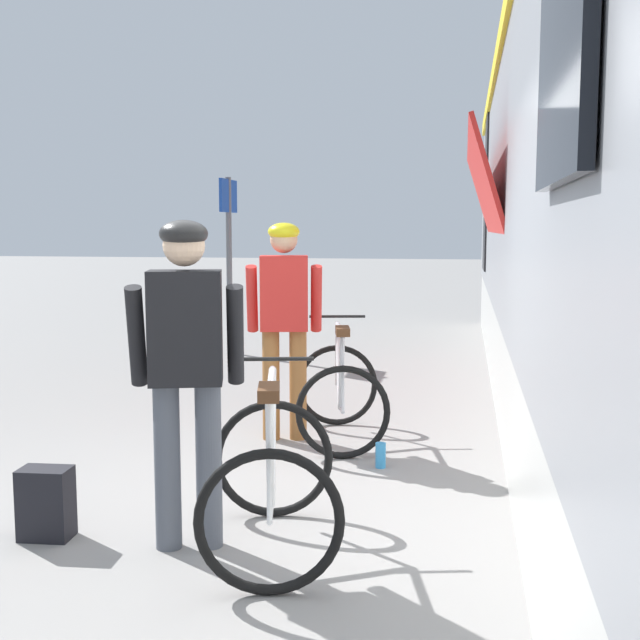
{
  "coord_description": "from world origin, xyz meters",
  "views": [
    {
      "loc": [
        1.26,
        -4.2,
        1.72
      ],
      "look_at": [
        0.23,
        1.43,
        1.05
      ],
      "focal_mm": 44.24,
      "sensor_mm": 36.0,
      "label": 1
    }
  ],
  "objects_px": {
    "bicycle_near_white": "(271,479)",
    "water_bottle_near_the_bikes": "(381,455)",
    "bicycle_far_silver": "(340,392)",
    "platform_sign_post": "(229,235)",
    "backpack_on_platform": "(46,503)",
    "cyclist_far_in_red": "(284,311)",
    "cyclist_near_in_dark": "(186,355)"
  },
  "relations": [
    {
      "from": "bicycle_near_white",
      "to": "water_bottle_near_the_bikes",
      "type": "relative_size",
      "value": 6.6
    },
    {
      "from": "bicycle_far_silver",
      "to": "platform_sign_post",
      "type": "distance_m",
      "value": 4.87
    },
    {
      "from": "backpack_on_platform",
      "to": "water_bottle_near_the_bikes",
      "type": "bearing_deg",
      "value": 39.59
    },
    {
      "from": "platform_sign_post",
      "to": "bicycle_far_silver",
      "type": "bearing_deg",
      "value": -62.38
    },
    {
      "from": "cyclist_far_in_red",
      "to": "platform_sign_post",
      "type": "height_order",
      "value": "platform_sign_post"
    },
    {
      "from": "water_bottle_near_the_bikes",
      "to": "backpack_on_platform",
      "type": "bearing_deg",
      "value": -136.05
    },
    {
      "from": "backpack_on_platform",
      "to": "platform_sign_post",
      "type": "bearing_deg",
      "value": 93.54
    },
    {
      "from": "water_bottle_near_the_bikes",
      "to": "platform_sign_post",
      "type": "relative_size",
      "value": 0.08
    },
    {
      "from": "bicycle_far_silver",
      "to": "water_bottle_near_the_bikes",
      "type": "xyz_separation_m",
      "value": [
        0.4,
        -0.66,
        -0.31
      ]
    },
    {
      "from": "bicycle_near_white",
      "to": "backpack_on_platform",
      "type": "xyz_separation_m",
      "value": [
        -1.28,
        -0.05,
        -0.2
      ]
    },
    {
      "from": "water_bottle_near_the_bikes",
      "to": "cyclist_near_in_dark",
      "type": "bearing_deg",
      "value": -118.63
    },
    {
      "from": "water_bottle_near_the_bikes",
      "to": "platform_sign_post",
      "type": "height_order",
      "value": "platform_sign_post"
    },
    {
      "from": "platform_sign_post",
      "to": "backpack_on_platform",
      "type": "bearing_deg",
      "value": -82.1
    },
    {
      "from": "cyclist_far_in_red",
      "to": "water_bottle_near_the_bikes",
      "type": "relative_size",
      "value": 9.69
    },
    {
      "from": "cyclist_far_in_red",
      "to": "backpack_on_platform",
      "type": "height_order",
      "value": "cyclist_far_in_red"
    },
    {
      "from": "cyclist_near_in_dark",
      "to": "platform_sign_post",
      "type": "height_order",
      "value": "platform_sign_post"
    },
    {
      "from": "cyclist_far_in_red",
      "to": "bicycle_far_silver",
      "type": "distance_m",
      "value": 0.79
    },
    {
      "from": "backpack_on_platform",
      "to": "water_bottle_near_the_bikes",
      "type": "relative_size",
      "value": 2.2
    },
    {
      "from": "bicycle_far_silver",
      "to": "backpack_on_platform",
      "type": "distance_m",
      "value": 2.64
    },
    {
      "from": "cyclist_far_in_red",
      "to": "bicycle_far_silver",
      "type": "relative_size",
      "value": 1.48
    },
    {
      "from": "backpack_on_platform",
      "to": "platform_sign_post",
      "type": "xyz_separation_m",
      "value": [
        -0.9,
        6.47,
        1.42
      ]
    },
    {
      "from": "bicycle_near_white",
      "to": "platform_sign_post",
      "type": "distance_m",
      "value": 6.89
    },
    {
      "from": "bicycle_far_silver",
      "to": "cyclist_near_in_dark",
      "type": "bearing_deg",
      "value": -101.74
    },
    {
      "from": "bicycle_near_white",
      "to": "platform_sign_post",
      "type": "bearing_deg",
      "value": 108.71
    },
    {
      "from": "cyclist_far_in_red",
      "to": "water_bottle_near_the_bikes",
      "type": "xyz_separation_m",
      "value": [
        0.86,
        -0.64,
        -0.96
      ]
    },
    {
      "from": "bicycle_near_white",
      "to": "bicycle_far_silver",
      "type": "bearing_deg",
      "value": 89.71
    },
    {
      "from": "cyclist_near_in_dark",
      "to": "cyclist_far_in_red",
      "type": "relative_size",
      "value": 1.0
    },
    {
      "from": "cyclist_far_in_red",
      "to": "bicycle_far_silver",
      "type": "bearing_deg",
      "value": 2.22
    },
    {
      "from": "bicycle_far_silver",
      "to": "backpack_on_platform",
      "type": "xyz_separation_m",
      "value": [
        -1.29,
        -2.29,
        -0.2
      ]
    },
    {
      "from": "cyclist_near_in_dark",
      "to": "bicycle_far_silver",
      "type": "height_order",
      "value": "cyclist_near_in_dark"
    },
    {
      "from": "cyclist_far_in_red",
      "to": "bicycle_near_white",
      "type": "distance_m",
      "value": 2.36
    },
    {
      "from": "backpack_on_platform",
      "to": "water_bottle_near_the_bikes",
      "type": "distance_m",
      "value": 2.35
    }
  ]
}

